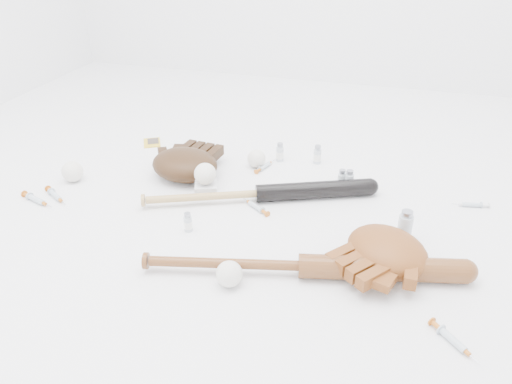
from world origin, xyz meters
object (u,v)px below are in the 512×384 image
(bat_wood, at_px, (302,266))
(pedestal, at_px, (206,189))
(glove_dark, at_px, (185,164))
(bat_dark, at_px, (259,193))

(bat_wood, height_order, pedestal, bat_wood)
(bat_wood, relative_size, glove_dark, 3.09)
(bat_dark, distance_m, pedestal, 0.19)
(glove_dark, bearing_deg, bat_dark, -10.66)
(bat_dark, relative_size, pedestal, 10.94)
(bat_dark, xyz_separation_m, bat_wood, (0.22, -0.35, 0.00))
(bat_dark, relative_size, bat_wood, 0.90)
(bat_dark, bearing_deg, glove_dark, 139.97)
(bat_dark, height_order, glove_dark, glove_dark)
(glove_dark, bearing_deg, pedestal, -33.29)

